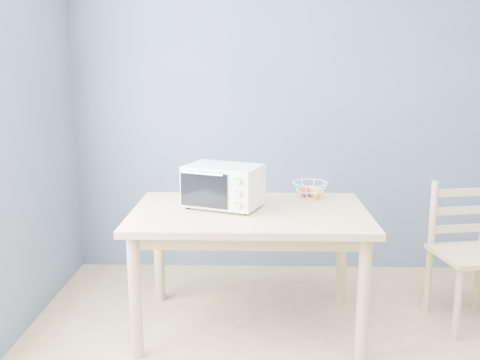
{
  "coord_description": "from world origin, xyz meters",
  "views": [
    {
      "loc": [
        -0.61,
        -1.85,
        1.59
      ],
      "look_at": [
        -0.69,
        1.24,
        0.93
      ],
      "focal_mm": 40.0,
      "sensor_mm": 36.0,
      "label": 1
    }
  ],
  "objects_px": {
    "dining_chair": "(468,256)",
    "fruit_basket": "(310,190)",
    "toaster_oven": "(221,185)",
    "dining_table": "(250,226)"
  },
  "relations": [
    {
      "from": "toaster_oven",
      "to": "dining_chair",
      "type": "xyz_separation_m",
      "value": [
        1.53,
        0.04,
        -0.45
      ]
    },
    {
      "from": "dining_table",
      "to": "fruit_basket",
      "type": "bearing_deg",
      "value": 38.3
    },
    {
      "from": "toaster_oven",
      "to": "fruit_basket",
      "type": "distance_m",
      "value": 0.62
    },
    {
      "from": "dining_table",
      "to": "toaster_oven",
      "type": "distance_m",
      "value": 0.3
    },
    {
      "from": "dining_table",
      "to": "toaster_oven",
      "type": "xyz_separation_m",
      "value": [
        -0.18,
        0.07,
        0.24
      ]
    },
    {
      "from": "fruit_basket",
      "to": "dining_chair",
      "type": "bearing_deg",
      "value": -11.85
    },
    {
      "from": "dining_chair",
      "to": "fruit_basket",
      "type": "bearing_deg",
      "value": 158.36
    },
    {
      "from": "dining_table",
      "to": "dining_chair",
      "type": "height_order",
      "value": "dining_chair"
    },
    {
      "from": "toaster_oven",
      "to": "fruit_basket",
      "type": "bearing_deg",
      "value": 44.34
    },
    {
      "from": "toaster_oven",
      "to": "fruit_basket",
      "type": "xyz_separation_m",
      "value": [
        0.56,
        0.24,
        -0.08
      ]
    }
  ]
}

